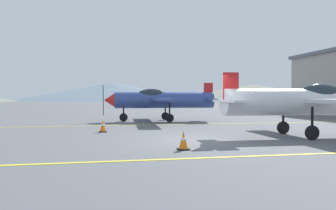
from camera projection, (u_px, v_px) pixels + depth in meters
name	position (u px, v px, depth m)	size (l,w,h in m)	color
ground_plane	(199.00, 140.00, 12.99)	(400.00, 400.00, 0.00)	#54565B
apron_line_near	(238.00, 157.00, 9.35)	(80.00, 0.16, 0.01)	yellow
apron_line_far	(163.00, 125.00, 20.17)	(80.00, 0.16, 0.01)	yellow
airplane_near	(308.00, 101.00, 14.20)	(7.56, 8.72, 2.62)	silver
airplane_mid	(160.00, 99.00, 23.23)	(7.60, 8.75, 2.62)	#33478C
traffic_cone_front	(183.00, 141.00, 10.62)	(0.36, 0.36, 0.59)	black
traffic_cone_side	(103.00, 126.00, 15.96)	(0.36, 0.36, 0.59)	black
hill_centerleft	(112.00, 92.00, 161.17)	(89.46, 89.46, 8.45)	slate
hill_centerright	(253.00, 93.00, 160.10)	(87.86, 87.86, 7.48)	slate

